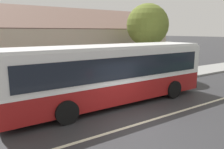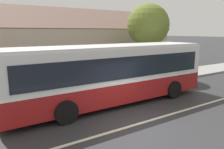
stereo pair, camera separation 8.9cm
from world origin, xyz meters
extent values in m
plane|color=#2D2D30|center=(0.00, 0.00, 0.00)|extent=(300.00, 300.00, 0.00)
cube|color=gray|center=(0.00, 6.00, 0.07)|extent=(60.00, 3.00, 0.15)
cube|color=beige|center=(0.00, 0.00, 0.00)|extent=(60.00, 0.16, 0.01)
cube|color=tan|center=(0.01, 14.45, 1.96)|extent=(22.78, 10.18, 3.92)
cube|color=brown|center=(0.01, 11.91, 4.94)|extent=(23.38, 5.15, 2.20)
cube|color=brown|center=(0.01, 17.00, 4.94)|extent=(23.38, 5.15, 2.20)
cube|color=black|center=(7.98, 9.34, 2.15)|extent=(1.10, 0.06, 1.30)
cube|color=#4C3323|center=(3.43, 9.34, 1.05)|extent=(1.00, 0.06, 2.10)
cube|color=maroon|center=(0.43, 2.90, 0.78)|extent=(11.05, 2.54, 1.02)
cube|color=white|center=(0.43, 2.90, 1.34)|extent=(11.07, 2.56, 0.10)
cube|color=silver|center=(0.43, 2.90, 2.16)|extent=(11.05, 2.54, 1.54)
cube|color=silver|center=(0.43, 2.90, 2.99)|extent=(10.82, 2.42, 0.12)
cube|color=black|center=(0.42, 4.16, 2.06)|extent=(10.15, 0.07, 1.04)
cube|color=black|center=(0.43, 1.64, 2.06)|extent=(10.15, 0.07, 1.04)
cube|color=black|center=(5.96, 2.92, 2.06)|extent=(0.05, 2.20, 1.04)
cube|color=black|center=(5.96, 2.92, 2.79)|extent=(0.05, 1.75, 0.24)
cube|color=black|center=(5.98, 2.92, 0.40)|extent=(0.09, 2.50, 0.28)
cube|color=#197233|center=(-0.96, 4.16, 0.78)|extent=(3.09, 0.04, 0.71)
cube|color=black|center=(4.73, 4.19, 1.43)|extent=(0.90, 0.03, 2.30)
cylinder|color=black|center=(3.84, 4.16, 0.50)|extent=(1.00, 0.28, 1.00)
cylinder|color=black|center=(3.85, 1.66, 0.50)|extent=(1.00, 0.28, 1.00)
cylinder|color=black|center=(-2.61, 4.14, 0.50)|extent=(1.00, 0.28, 1.00)
cylinder|color=black|center=(-2.60, 1.64, 0.50)|extent=(1.00, 0.28, 1.00)
cylinder|color=#4C3828|center=(6.51, 6.88, 1.58)|extent=(0.31, 0.31, 3.16)
sphere|color=olive|center=(6.51, 6.88, 4.25)|extent=(3.36, 3.36, 3.36)
sphere|color=olive|center=(5.95, 6.65, 3.75)|extent=(1.96, 1.96, 1.96)
camera|label=1|loc=(-5.74, -6.39, 3.73)|focal=35.00mm
camera|label=2|loc=(-5.67, -6.44, 3.73)|focal=35.00mm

